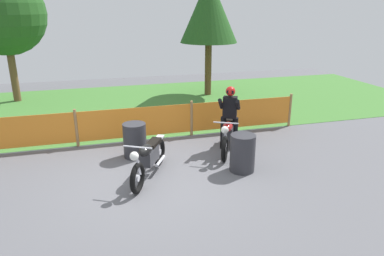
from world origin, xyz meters
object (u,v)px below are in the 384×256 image
motorcycle_lead (149,158)px  motorcycle_trailing (228,134)px  rider_trailing (230,115)px  oil_drum (135,140)px  spare_drum (243,153)px

motorcycle_lead → motorcycle_trailing: 2.47m
rider_trailing → motorcycle_lead: bearing=-35.7°
motorcycle_lead → rider_trailing: rider_trailing is taller
motorcycle_lead → oil_drum: bearing=-144.3°
motorcycle_lead → motorcycle_trailing: size_ratio=0.99×
motorcycle_lead → spare_drum: bearing=113.0°
oil_drum → spare_drum: size_ratio=1.00×
motorcycle_lead → rider_trailing: bearing=145.6°
motorcycle_trailing → spare_drum: (-0.12, -1.22, -0.04)m
motorcycle_trailing → oil_drum: bearing=-68.9°
rider_trailing → spare_drum: rider_trailing is taller
motorcycle_lead → oil_drum: (-0.15, 1.28, -0.04)m
motorcycle_lead → oil_drum: size_ratio=2.12×
rider_trailing → oil_drum: rider_trailing is taller
motorcycle_trailing → rider_trailing: rider_trailing is taller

